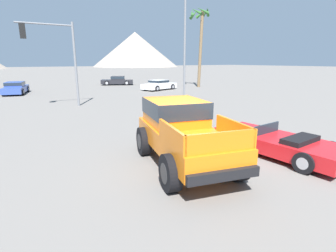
{
  "coord_description": "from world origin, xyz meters",
  "views": [
    {
      "loc": [
        -4.84,
        -6.66,
        3.16
      ],
      "look_at": [
        -0.44,
        0.6,
        1.05
      ],
      "focal_mm": 28.0,
      "sensor_mm": 36.0,
      "label": 1
    }
  ],
  "objects_px": {
    "parked_car_blue": "(16,88)",
    "traffic_light_main": "(54,48)",
    "orange_pickup_truck": "(181,129)",
    "street_lamp_post": "(185,33)",
    "red_convertible_car": "(278,143)",
    "parked_car_dark": "(117,80)",
    "parked_car_white": "(159,85)",
    "palm_tree_short": "(200,29)"
  },
  "relations": [
    {
      "from": "parked_car_blue",
      "to": "traffic_light_main",
      "type": "distance_m",
      "value": 11.23
    },
    {
      "from": "orange_pickup_truck",
      "to": "street_lamp_post",
      "type": "relative_size",
      "value": 0.6
    },
    {
      "from": "red_convertible_car",
      "to": "parked_car_dark",
      "type": "bearing_deg",
      "value": 74.75
    },
    {
      "from": "parked_car_blue",
      "to": "parked_car_white",
      "type": "distance_m",
      "value": 14.52
    },
    {
      "from": "street_lamp_post",
      "to": "traffic_light_main",
      "type": "bearing_deg",
      "value": 151.21
    },
    {
      "from": "parked_car_blue",
      "to": "palm_tree_short",
      "type": "relative_size",
      "value": 0.52
    },
    {
      "from": "traffic_light_main",
      "to": "parked_car_blue",
      "type": "bearing_deg",
      "value": -77.49
    },
    {
      "from": "red_convertible_car",
      "to": "street_lamp_post",
      "type": "distance_m",
      "value": 11.23
    },
    {
      "from": "orange_pickup_truck",
      "to": "palm_tree_short",
      "type": "bearing_deg",
      "value": 63.74
    },
    {
      "from": "red_convertible_car",
      "to": "street_lamp_post",
      "type": "xyz_separation_m",
      "value": [
        2.86,
        9.86,
        4.55
      ]
    },
    {
      "from": "orange_pickup_truck",
      "to": "parked_car_dark",
      "type": "relative_size",
      "value": 1.11
    },
    {
      "from": "parked_car_white",
      "to": "street_lamp_post",
      "type": "height_order",
      "value": "street_lamp_post"
    },
    {
      "from": "parked_car_dark",
      "to": "traffic_light_main",
      "type": "height_order",
      "value": "traffic_light_main"
    },
    {
      "from": "parked_car_blue",
      "to": "parked_car_white",
      "type": "relative_size",
      "value": 1.06
    },
    {
      "from": "traffic_light_main",
      "to": "street_lamp_post",
      "type": "bearing_deg",
      "value": 151.21
    },
    {
      "from": "orange_pickup_truck",
      "to": "parked_car_dark",
      "type": "xyz_separation_m",
      "value": [
        8.28,
        27.74,
        -0.5
      ]
    },
    {
      "from": "traffic_light_main",
      "to": "palm_tree_short",
      "type": "bearing_deg",
      "value": -158.8
    },
    {
      "from": "parked_car_dark",
      "to": "street_lamp_post",
      "type": "xyz_separation_m",
      "value": [
        -2.17,
        -19.04,
        4.36
      ]
    },
    {
      "from": "traffic_light_main",
      "to": "parked_car_dark",
      "type": "bearing_deg",
      "value": -123.65
    },
    {
      "from": "parked_car_blue",
      "to": "traffic_light_main",
      "type": "bearing_deg",
      "value": -64.85
    },
    {
      "from": "red_convertible_car",
      "to": "street_lamp_post",
      "type": "height_order",
      "value": "street_lamp_post"
    },
    {
      "from": "parked_car_dark",
      "to": "street_lamp_post",
      "type": "height_order",
      "value": "street_lamp_post"
    },
    {
      "from": "parked_car_white",
      "to": "street_lamp_post",
      "type": "distance_m",
      "value": 12.11
    },
    {
      "from": "traffic_light_main",
      "to": "palm_tree_short",
      "type": "height_order",
      "value": "palm_tree_short"
    },
    {
      "from": "parked_car_white",
      "to": "parked_car_dark",
      "type": "distance_m",
      "value": 8.64
    },
    {
      "from": "parked_car_white",
      "to": "traffic_light_main",
      "type": "height_order",
      "value": "traffic_light_main"
    },
    {
      "from": "street_lamp_post",
      "to": "orange_pickup_truck",
      "type": "bearing_deg",
      "value": -125.06
    },
    {
      "from": "orange_pickup_truck",
      "to": "traffic_light_main",
      "type": "xyz_separation_m",
      "value": [
        -1.58,
        12.93,
        2.9
      ]
    },
    {
      "from": "parked_car_blue",
      "to": "street_lamp_post",
      "type": "distance_m",
      "value": 18.29
    },
    {
      "from": "red_convertible_car",
      "to": "parked_car_blue",
      "type": "height_order",
      "value": "parked_car_blue"
    },
    {
      "from": "traffic_light_main",
      "to": "palm_tree_short",
      "type": "distance_m",
      "value": 18.96
    },
    {
      "from": "orange_pickup_truck",
      "to": "traffic_light_main",
      "type": "bearing_deg",
      "value": 109.61
    },
    {
      "from": "street_lamp_post",
      "to": "palm_tree_short",
      "type": "relative_size",
      "value": 0.89
    },
    {
      "from": "parked_car_blue",
      "to": "parked_car_white",
      "type": "height_order",
      "value": "parked_car_blue"
    },
    {
      "from": "parked_car_blue",
      "to": "street_lamp_post",
      "type": "relative_size",
      "value": 0.58
    },
    {
      "from": "parked_car_blue",
      "to": "palm_tree_short",
      "type": "distance_m",
      "value": 21.08
    },
    {
      "from": "red_convertible_car",
      "to": "palm_tree_short",
      "type": "relative_size",
      "value": 0.49
    },
    {
      "from": "parked_car_dark",
      "to": "traffic_light_main",
      "type": "distance_m",
      "value": 18.12
    },
    {
      "from": "parked_car_white",
      "to": "palm_tree_short",
      "type": "height_order",
      "value": "palm_tree_short"
    },
    {
      "from": "orange_pickup_truck",
      "to": "red_convertible_car",
      "type": "distance_m",
      "value": 3.52
    },
    {
      "from": "red_convertible_car",
      "to": "palm_tree_short",
      "type": "distance_m",
      "value": 25.23
    },
    {
      "from": "parked_car_blue",
      "to": "parked_car_dark",
      "type": "xyz_separation_m",
      "value": [
        12.18,
        4.36,
        -0.01
      ]
    }
  ]
}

